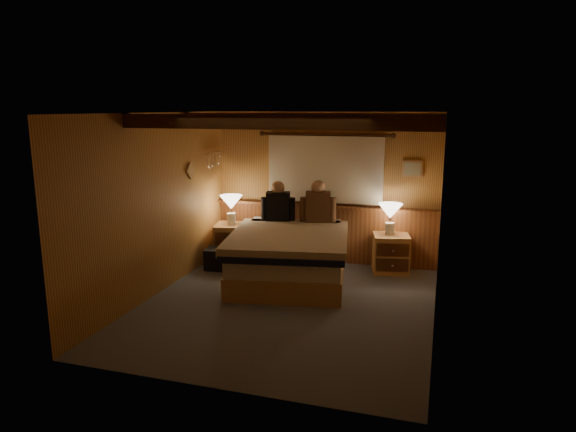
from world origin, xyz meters
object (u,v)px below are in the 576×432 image
at_px(nightstand_right, 391,253).
at_px(person_left, 278,204).
at_px(lamp_left, 231,204).
at_px(nightstand_left, 233,243).
at_px(person_right, 318,205).
at_px(duffel_bag, 224,259).
at_px(bed, 290,255).
at_px(lamp_right, 390,213).

xyz_separation_m(nightstand_right, person_left, (-1.77, -0.11, 0.68)).
height_order(nightstand_right, lamp_left, lamp_left).
bearing_deg(nightstand_left, person_right, -6.23).
xyz_separation_m(nightstand_left, lamp_left, (-0.03, 0.01, 0.64)).
relative_size(lamp_left, duffel_bag, 0.82).
bearing_deg(person_left, bed, -72.52).
relative_size(person_right, duffel_bag, 1.18).
distance_m(nightstand_right, lamp_right, 0.62).
bearing_deg(bed, duffel_bag, 161.07).
bearing_deg(person_left, duffel_bag, -156.55).
distance_m(person_left, person_right, 0.63).
distance_m(bed, lamp_left, 1.46).
relative_size(nightstand_left, lamp_left, 1.37).
height_order(lamp_left, person_right, person_right).
height_order(nightstand_left, person_right, person_right).
bearing_deg(duffel_bag, bed, -14.95).
height_order(bed, person_left, person_left).
xyz_separation_m(person_left, duffel_bag, (-0.72, -0.52, -0.80)).
height_order(nightstand_left, lamp_right, lamp_right).
bearing_deg(nightstand_left, nightstand_right, -8.27).
xyz_separation_m(bed, lamp_right, (1.33, 0.83, 0.54)).
height_order(nightstand_left, duffel_bag, nightstand_left).
bearing_deg(lamp_right, person_right, -177.54).
relative_size(lamp_left, person_right, 0.70).
distance_m(nightstand_right, person_right, 1.34).
bearing_deg(duffel_bag, nightstand_right, 8.13).
relative_size(bed, lamp_left, 4.96).
relative_size(lamp_right, person_left, 0.73).
relative_size(lamp_left, lamp_right, 1.00).
distance_m(lamp_left, duffel_bag, 0.91).
relative_size(nightstand_left, person_left, 1.00).
bearing_deg(nightstand_left, person_left, -7.55).
bearing_deg(lamp_left, person_right, 5.35).
relative_size(lamp_right, person_right, 0.70).
relative_size(nightstand_right, lamp_right, 1.29).
relative_size(bed, lamp_right, 4.95).
relative_size(nightstand_left, duffel_bag, 1.12).
bearing_deg(person_right, duffel_bag, -169.00).
distance_m(bed, nightstand_left, 1.32).
relative_size(person_left, person_right, 0.96).
bearing_deg(nightstand_right, lamp_right, 136.46).
xyz_separation_m(person_right, duffel_bag, (-1.34, -0.60, -0.81)).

